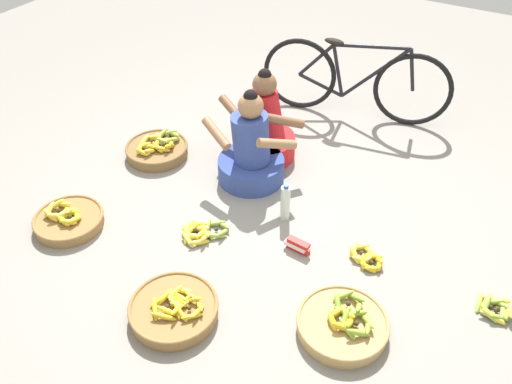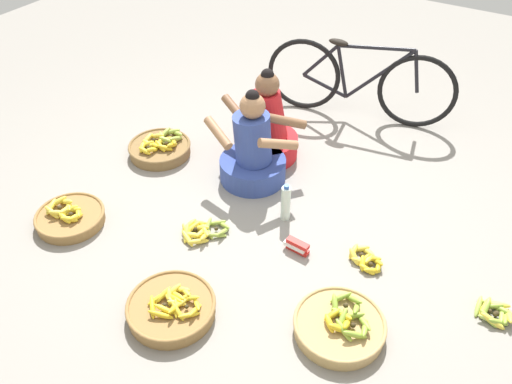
% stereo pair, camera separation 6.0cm
% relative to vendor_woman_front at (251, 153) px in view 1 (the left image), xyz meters
% --- Properties ---
extents(ground_plane, '(10.00, 10.00, 0.00)m').
position_rel_vendor_woman_front_xyz_m(ground_plane, '(0.33, -0.30, -0.25)').
color(ground_plane, gray).
extents(vendor_woman_front, '(0.73, 0.52, 0.78)m').
position_rel_vendor_woman_front_xyz_m(vendor_woman_front, '(0.00, 0.00, 0.00)').
color(vendor_woman_front, '#334793').
rests_on(vendor_woman_front, ground).
extents(vendor_woman_behind, '(0.73, 0.52, 0.79)m').
position_rel_vendor_woman_front_xyz_m(vendor_woman_behind, '(-0.07, 0.33, 0.00)').
color(vendor_woman_behind, red).
rests_on(vendor_woman_behind, ground).
extents(bicycle_leaning, '(1.67, 0.42, 0.73)m').
position_rel_vendor_woman_front_xyz_m(bicycle_leaning, '(0.31, 1.30, 0.11)').
color(bicycle_leaning, black).
rests_on(bicycle_leaning, ground).
extents(banana_basket_near_vendor, '(0.49, 0.49, 0.16)m').
position_rel_vendor_woman_front_xyz_m(banana_basket_near_vendor, '(-0.84, -1.12, -0.20)').
color(banana_basket_near_vendor, olive).
rests_on(banana_basket_near_vendor, ground).
extents(banana_basket_front_left, '(0.54, 0.54, 0.16)m').
position_rel_vendor_woman_front_xyz_m(banana_basket_front_left, '(1.19, -0.97, -0.19)').
color(banana_basket_front_left, tan).
rests_on(banana_basket_front_left, ground).
extents(banana_basket_near_bicycle, '(0.54, 0.54, 0.16)m').
position_rel_vendor_woman_front_xyz_m(banana_basket_near_bicycle, '(0.28, -1.38, -0.19)').
color(banana_basket_near_bicycle, olive).
rests_on(banana_basket_near_bicycle, ground).
extents(banana_basket_mid_left, '(0.52, 0.52, 0.17)m').
position_rel_vendor_woman_front_xyz_m(banana_basket_mid_left, '(-0.84, -0.12, -0.19)').
color(banana_basket_mid_left, brown).
rests_on(banana_basket_mid_left, ground).
extents(loose_bananas_mid_right, '(0.33, 0.34, 0.09)m').
position_rel_vendor_woman_front_xyz_m(loose_bananas_mid_right, '(0.03, -0.73, -0.22)').
color(loose_bananas_mid_right, yellow).
rests_on(loose_bananas_mid_right, ground).
extents(loose_bananas_back_left, '(0.27, 0.24, 0.09)m').
position_rel_vendor_woman_front_xyz_m(loose_bananas_back_left, '(1.12, -0.38, -0.22)').
color(loose_bananas_back_left, gold).
rests_on(loose_bananas_back_left, ground).
extents(loose_bananas_back_center, '(0.23, 0.21, 0.09)m').
position_rel_vendor_woman_front_xyz_m(loose_bananas_back_center, '(1.94, -0.39, -0.22)').
color(loose_bananas_back_center, '#8CAD38').
rests_on(loose_bananas_back_center, ground).
extents(water_bottle, '(0.07, 0.07, 0.30)m').
position_rel_vendor_woman_front_xyz_m(water_bottle, '(0.45, -0.28, -0.11)').
color(water_bottle, silver).
rests_on(water_bottle, ground).
extents(packet_carton_stack, '(0.18, 0.07, 0.09)m').
position_rel_vendor_woman_front_xyz_m(packet_carton_stack, '(0.68, -0.53, -0.20)').
color(packet_carton_stack, red).
rests_on(packet_carton_stack, ground).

